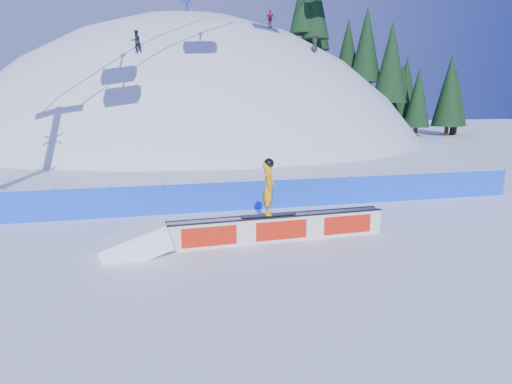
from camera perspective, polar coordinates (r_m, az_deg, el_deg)
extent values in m
plane|color=white|center=(15.29, 8.64, -5.75)|extent=(160.00, 160.00, 0.00)
sphere|color=silver|center=(60.11, -7.65, -10.65)|extent=(64.00, 64.00, 64.00)
cylinder|color=black|center=(60.41, 5.16, 18.02)|extent=(0.50, 0.50, 1.40)
cone|color=black|center=(61.15, 5.24, 22.49)|extent=(3.69, 3.69, 8.40)
cylinder|color=black|center=(54.41, 8.97, 17.41)|extent=(0.50, 0.50, 1.40)
cone|color=black|center=(55.01, 9.12, 21.72)|extent=(3.13, 3.13, 7.12)
cylinder|color=black|center=(58.19, 8.54, 16.90)|extent=(0.50, 0.50, 1.40)
cone|color=black|center=(58.84, 8.68, 21.49)|extent=(3.64, 3.64, 8.28)
cylinder|color=black|center=(59.34, 12.61, 13.64)|extent=(0.50, 0.50, 1.40)
cone|color=black|center=(59.64, 12.78, 17.33)|extent=(2.86, 2.86, 6.50)
cylinder|color=black|center=(58.65, 12.85, 13.66)|extent=(0.50, 0.50, 1.40)
cone|color=black|center=(59.06, 13.07, 18.36)|extent=(3.73, 3.73, 8.49)
cylinder|color=black|center=(57.97, 16.41, 10.28)|extent=(0.50, 0.50, 1.40)
cone|color=black|center=(58.07, 16.64, 14.24)|extent=(3.00, 3.00, 6.83)
cylinder|color=black|center=(63.23, 14.25, 10.46)|extent=(0.50, 0.50, 1.40)
cone|color=black|center=(63.35, 14.47, 14.69)|extent=(3.59, 3.59, 8.16)
cylinder|color=black|center=(64.95, 14.78, 8.91)|extent=(0.50, 0.50, 1.40)
cone|color=black|center=(64.94, 14.98, 12.73)|extent=(3.28, 3.28, 7.46)
cylinder|color=black|center=(65.31, 17.56, 7.49)|extent=(0.50, 0.50, 1.40)
cone|color=black|center=(65.21, 17.86, 12.39)|extent=(4.39, 4.39, 9.99)
cylinder|color=black|center=(62.21, 19.06, 7.22)|extent=(0.50, 0.50, 1.40)
cone|color=black|center=(62.09, 19.29, 10.77)|extent=(2.86, 2.86, 6.50)
cylinder|color=black|center=(63.09, 20.43, 7.18)|extent=(0.50, 0.50, 1.40)
cone|color=black|center=(62.97, 20.70, 10.97)|extent=(3.15, 3.15, 7.16)
cylinder|color=black|center=(69.18, 20.60, 7.48)|extent=(0.50, 0.50, 1.40)
cone|color=black|center=(69.08, 20.88, 11.43)|extent=(3.68, 3.68, 8.36)
cylinder|color=black|center=(67.40, 21.88, 7.31)|extent=(0.50, 0.50, 1.40)
cone|color=black|center=(67.31, 22.23, 12.01)|extent=(4.35, 4.35, 9.90)
cube|color=blue|center=(19.24, 3.57, -0.24)|extent=(22.00, 0.03, 1.20)
cylinder|color=#414C76|center=(18.65, -23.83, -1.42)|extent=(0.05, 0.05, 1.30)
cylinder|color=#414C76|center=(18.41, -17.70, -1.14)|extent=(0.05, 0.05, 1.30)
cylinder|color=#414C76|center=(18.37, -11.47, -0.84)|extent=(0.05, 0.05, 1.30)
cylinder|color=#414C76|center=(18.56, -5.29, -0.54)|extent=(0.05, 0.05, 1.30)
cylinder|color=#414C76|center=(18.95, 0.69, -0.24)|extent=(0.05, 0.05, 1.30)
cylinder|color=#414C76|center=(19.55, 6.37, 0.05)|extent=(0.05, 0.05, 1.30)
cylinder|color=#414C76|center=(20.32, 11.67, 0.32)|extent=(0.05, 0.05, 1.30)
cylinder|color=#414C76|center=(21.25, 16.54, 0.56)|extent=(0.05, 0.05, 1.30)
cylinder|color=#414C76|center=(22.33, 20.97, 0.78)|extent=(0.05, 0.05, 1.30)
cylinder|color=#414C76|center=(23.52, 24.98, 0.97)|extent=(0.05, 0.05, 1.30)
cylinder|color=#414C76|center=(24.82, 28.58, 1.14)|extent=(0.05, 0.05, 1.30)
cube|color=silver|center=(14.81, 2.91, -4.57)|extent=(7.21, 0.82, 0.81)
cube|color=#91939E|center=(14.70, 2.93, -2.98)|extent=(7.14, 0.84, 0.04)
cube|color=black|center=(14.48, 3.25, -3.17)|extent=(7.19, 0.40, 0.05)
cube|color=black|center=(14.91, 2.62, -2.73)|extent=(7.19, 0.40, 0.05)
cube|color=red|center=(14.60, 3.22, -4.81)|extent=(6.83, 0.37, 0.61)
cube|color=red|center=(15.02, 2.61, -4.33)|extent=(6.83, 0.37, 0.61)
cube|color=black|center=(14.57, 1.58, -2.89)|extent=(1.77, 0.41, 0.03)
imported|color=#EDB00E|center=(14.38, 1.60, 0.47)|extent=(0.56, 0.71, 1.70)
sphere|color=black|center=(14.25, 1.62, 3.61)|extent=(0.32, 0.32, 0.32)
imported|color=black|center=(38.15, -14.76, 17.76)|extent=(0.99, 0.91, 1.65)
imported|color=#BC1A42|center=(47.29, 1.79, 20.86)|extent=(0.97, 0.97, 1.65)
imported|color=navy|center=(50.16, -8.68, 22.41)|extent=(1.14, 0.76, 1.65)
imported|color=black|center=(44.86, 7.35, 18.10)|extent=(0.81, 0.95, 1.65)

